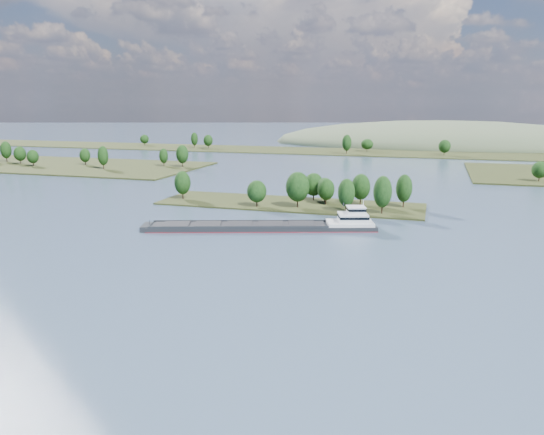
% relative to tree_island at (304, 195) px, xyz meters
% --- Properties ---
extents(ground, '(1800.00, 1800.00, 0.00)m').
position_rel_tree_island_xyz_m(ground, '(-5.89, -59.03, -4.06)').
color(ground, '#384A62').
rests_on(ground, ground).
extents(tree_island, '(100.00, 30.00, 14.36)m').
position_rel_tree_island_xyz_m(tree_island, '(0.00, 0.00, 0.00)').
color(tree_island, '#252C13').
rests_on(tree_island, ground).
extents(back_shoreline, '(900.00, 60.00, 16.01)m').
position_rel_tree_island_xyz_m(back_shoreline, '(3.21, 220.76, -3.32)').
color(back_shoreline, '#252C13').
rests_on(back_shoreline, ground).
extents(hill_west, '(320.00, 160.00, 44.00)m').
position_rel_tree_island_xyz_m(hill_west, '(54.11, 320.97, -4.06)').
color(hill_west, '#455339').
rests_on(hill_west, ground).
extents(cargo_barge, '(70.78, 29.88, 9.69)m').
position_rel_tree_island_xyz_m(cargo_barge, '(0.54, -38.65, -2.84)').
color(cargo_barge, black).
rests_on(cargo_barge, ground).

